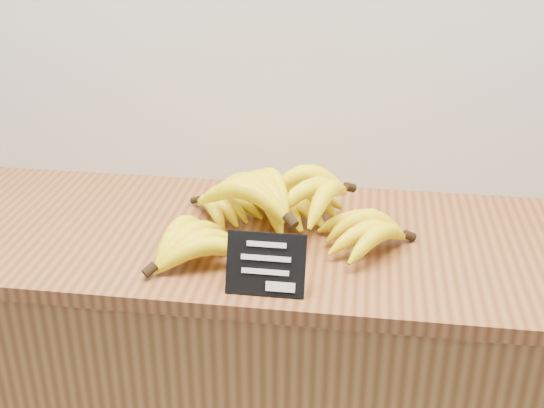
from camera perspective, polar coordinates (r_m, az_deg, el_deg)
The scene contains 3 objects.
counter_top at distance 1.40m, azimuth 0.29°, elevation -2.99°, with size 1.55×0.54×0.03m, color brown.
chalkboard_sign at distance 1.18m, azimuth -0.53°, elevation -5.08°, with size 0.14×0.01×0.11m, color black.
banana_pile at distance 1.37m, azimuth 0.31°, elevation -0.46°, with size 0.54×0.42×0.13m.
Camera 1 is at (0.08, 1.53, 1.59)m, focal length 45.00 mm.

